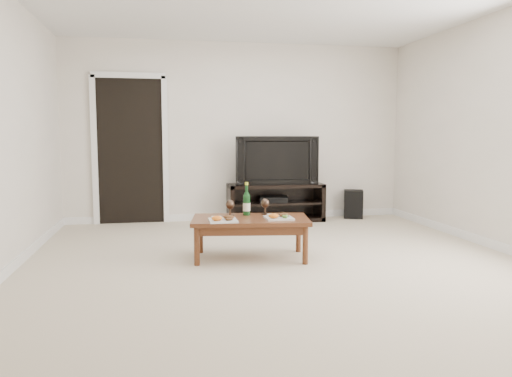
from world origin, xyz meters
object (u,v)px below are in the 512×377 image
Objects in this scene: subwoofer at (353,204)px; coffee_table at (250,238)px; television at (276,160)px; media_console at (276,202)px.

subwoofer reaches higher than coffee_table.
subwoofer is at bearing 47.74° from coffee_table.
subwoofer is 2.95m from coffee_table.
television is 1.41m from subwoofer.
coffee_table is at bearing -112.07° from subwoofer.
media_console is 2.25m from coffee_table.
subwoofer is (1.23, 0.06, -0.68)m from television.
media_console is 0.62m from television.
media_console is at bearing 1.79° from television.
coffee_table is at bearing -109.50° from media_console.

